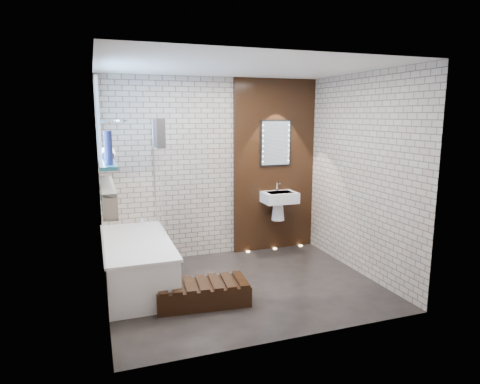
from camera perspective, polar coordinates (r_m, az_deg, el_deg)
name	(u,v)px	position (r m, az deg, el deg)	size (l,w,h in m)	color
ground	(244,286)	(5.27, 0.55, -12.67)	(3.20, 3.20, 0.00)	black
room_shell	(244,182)	(4.91, 0.58, 1.42)	(3.24, 3.20, 2.60)	#A38F82
walnut_panel	(274,166)	(6.43, 4.70, 3.55)	(1.30, 0.06, 2.60)	black
clerestory_window	(100,131)	(4.91, -18.55, 7.94)	(0.18, 1.00, 0.94)	#7FADE0
display_niche	(108,196)	(4.79, -17.55, -0.52)	(0.14, 1.30, 0.26)	#226D7D
bathtub	(137,263)	(5.33, -13.80, -9.36)	(0.79, 1.74, 0.70)	white
bath_screen	(158,176)	(5.56, -11.06, 2.09)	(0.01, 0.78, 1.40)	white
towel	(159,133)	(5.28, -10.92, 7.88)	(0.11, 0.28, 0.36)	black
shower_head	(121,121)	(5.52, -15.90, 9.33)	(0.18, 0.18, 0.02)	silver
washbasin	(279,201)	(6.33, 5.35, -1.25)	(0.50, 0.36, 0.58)	white
led_mirror	(276,143)	(6.36, 4.88, 6.64)	(0.50, 0.02, 0.70)	black
walnut_step	(203,294)	(4.80, -5.13, -13.64)	(1.02, 0.45, 0.23)	black
niche_bottles	(108,197)	(4.89, -17.57, -0.60)	(0.06, 0.72, 0.16)	maroon
sill_vases	(108,153)	(4.87, -17.55, 5.06)	(0.18, 0.45, 0.36)	#131736
floor_uplights	(275,249)	(6.65, 4.78, -7.67)	(0.96, 0.06, 0.01)	#FFD899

